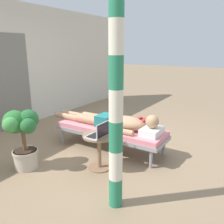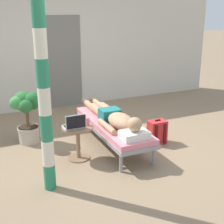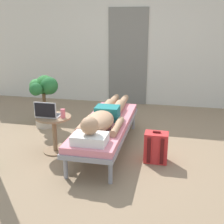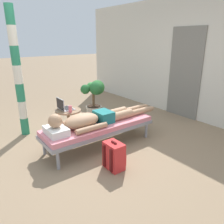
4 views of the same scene
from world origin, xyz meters
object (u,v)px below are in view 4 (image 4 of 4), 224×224
object	(u,v)px
person_reclining	(94,119)
potted_plant	(94,95)
lounge_chair	(99,127)
backpack	(114,156)
porch_post	(18,74)
side_table	(69,118)
drink_glass	(70,109)
laptop	(64,107)

from	to	relation	value
person_reclining	potted_plant	bearing A→B (deg)	147.06
lounge_chair	person_reclining	world-z (taller)	person_reclining
backpack	potted_plant	world-z (taller)	potted_plant
backpack	porch_post	distance (m)	2.32
side_table	potted_plant	xyz separation A→B (m)	(-0.58, 0.96, 0.18)
potted_plant	porch_post	xyz separation A→B (m)	(-0.02, -1.61, 0.63)
lounge_chair	potted_plant	distance (m)	1.46
drink_glass	potted_plant	world-z (taller)	potted_plant
lounge_chair	person_reclining	size ratio (longest dim) A/B	0.91
side_table	person_reclining	bearing A→B (deg)	12.20
laptop	porch_post	distance (m)	1.00
person_reclining	lounge_chair	bearing A→B (deg)	90.00
porch_post	lounge_chair	bearing A→B (deg)	34.81
side_table	backpack	xyz separation A→B (m)	(1.40, 0.01, -0.16)
laptop	drink_glass	size ratio (longest dim) A/B	2.55
backpack	potted_plant	size ratio (longest dim) A/B	0.48
laptop	potted_plant	xyz separation A→B (m)	(-0.52, 1.01, -0.04)
person_reclining	drink_glass	world-z (taller)	person_reclining
potted_plant	drink_glass	bearing A→B (deg)	-53.46
side_table	lounge_chair	bearing A→B (deg)	19.38
side_table	potted_plant	world-z (taller)	potted_plant
person_reclining	laptop	size ratio (longest dim) A/B	7.00
person_reclining	laptop	bearing A→B (deg)	-164.98
person_reclining	laptop	xyz separation A→B (m)	(-0.74, -0.20, 0.07)
side_table	porch_post	distance (m)	1.20
potted_plant	person_reclining	bearing A→B (deg)	-32.94
laptop	backpack	bearing A→B (deg)	2.23
drink_glass	porch_post	bearing A→B (deg)	-140.28
lounge_chair	drink_glass	distance (m)	0.63
lounge_chair	drink_glass	size ratio (longest dim) A/B	16.25
person_reclining	porch_post	world-z (taller)	porch_post
lounge_chair	side_table	world-z (taller)	side_table
person_reclining	backpack	world-z (taller)	person_reclining
lounge_chair	porch_post	size ratio (longest dim) A/B	0.84
person_reclining	porch_post	size ratio (longest dim) A/B	0.93
person_reclining	drink_glass	xyz separation A→B (m)	(-0.53, -0.17, 0.07)
person_reclining	laptop	distance (m)	0.76
potted_plant	porch_post	world-z (taller)	porch_post
lounge_chair	potted_plant	xyz separation A→B (m)	(-1.26, 0.72, 0.19)
backpack	potted_plant	distance (m)	2.23
potted_plant	side_table	bearing A→B (deg)	-58.84
side_table	backpack	size ratio (longest dim) A/B	1.23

